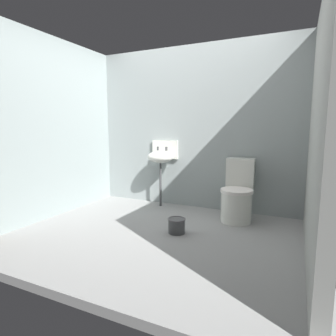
% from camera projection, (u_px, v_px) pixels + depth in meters
% --- Properties ---
extents(ground_plane, '(3.45, 2.73, 0.08)m').
position_uv_depth(ground_plane, '(157.00, 235.00, 3.21)').
color(ground_plane, gray).
extents(wall_back, '(3.45, 0.10, 2.35)m').
position_uv_depth(wall_back, '(194.00, 128.00, 4.13)').
color(wall_back, '#919A9A').
rests_on(wall_back, ground).
extents(wall_left, '(0.10, 2.53, 2.35)m').
position_uv_depth(wall_left, '(57.00, 128.00, 3.79)').
color(wall_left, '#94A2A1').
rests_on(wall_left, ground).
extents(wall_right, '(0.10, 2.53, 2.35)m').
position_uv_depth(wall_right, '(320.00, 128.00, 2.47)').
color(wall_right, '#989B96').
rests_on(wall_right, ground).
extents(toilet_near_wall, '(0.42, 0.61, 0.78)m').
position_uv_depth(toilet_near_wall, '(237.00, 195.00, 3.58)').
color(toilet_near_wall, white).
rests_on(toilet_near_wall, ground).
extents(sink, '(0.42, 0.35, 0.99)m').
position_uv_depth(sink, '(161.00, 156.00, 4.18)').
color(sink, '#47484A').
rests_on(sink, ground).
extents(bucket, '(0.21, 0.21, 0.17)m').
position_uv_depth(bucket, '(177.00, 225.00, 3.16)').
color(bucket, '#47484A').
rests_on(bucket, ground).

